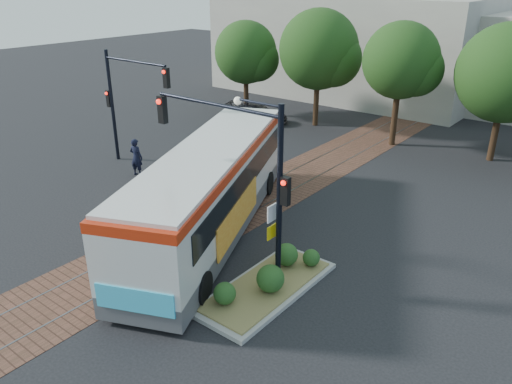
{
  "coord_description": "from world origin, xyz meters",
  "views": [
    {
      "loc": [
        13.05,
        -12.0,
        9.49
      ],
      "look_at": [
        1.8,
        2.24,
        1.6
      ],
      "focal_mm": 35.0,
      "sensor_mm": 36.0,
      "label": 1
    }
  ],
  "objects_px": {
    "traffic_island": "(269,280)",
    "officer": "(136,157)",
    "city_bus": "(212,185)",
    "signal_pole_left": "(124,93)",
    "signal_pole_main": "(247,164)",
    "parked_car": "(256,113)"
  },
  "relations": [
    {
      "from": "traffic_island",
      "to": "officer",
      "type": "height_order",
      "value": "officer"
    },
    {
      "from": "city_bus",
      "to": "signal_pole_left",
      "type": "height_order",
      "value": "signal_pole_left"
    },
    {
      "from": "signal_pole_left",
      "to": "officer",
      "type": "distance_m",
      "value": 3.48
    },
    {
      "from": "signal_pole_main",
      "to": "city_bus",
      "type": "bearing_deg",
      "value": 150.87
    },
    {
      "from": "officer",
      "to": "signal_pole_main",
      "type": "bearing_deg",
      "value": 147.36
    },
    {
      "from": "signal_pole_main",
      "to": "parked_car",
      "type": "bearing_deg",
      "value": 127.48
    },
    {
      "from": "signal_pole_main",
      "to": "signal_pole_left",
      "type": "bearing_deg",
      "value": 158.55
    },
    {
      "from": "city_bus",
      "to": "signal_pole_main",
      "type": "xyz_separation_m",
      "value": [
        3.31,
        -1.85,
        2.19
      ]
    },
    {
      "from": "officer",
      "to": "parked_car",
      "type": "relative_size",
      "value": 0.44
    },
    {
      "from": "signal_pole_main",
      "to": "parked_car",
      "type": "relative_size",
      "value": 1.36
    },
    {
      "from": "city_bus",
      "to": "parked_car",
      "type": "bearing_deg",
      "value": 98.45
    },
    {
      "from": "city_bus",
      "to": "parked_car",
      "type": "height_order",
      "value": "city_bus"
    },
    {
      "from": "traffic_island",
      "to": "parked_car",
      "type": "bearing_deg",
      "value": 129.46
    },
    {
      "from": "officer",
      "to": "city_bus",
      "type": "bearing_deg",
      "value": 151.87
    },
    {
      "from": "city_bus",
      "to": "traffic_island",
      "type": "xyz_separation_m",
      "value": [
        4.27,
        -1.94,
        -1.63
      ]
    },
    {
      "from": "city_bus",
      "to": "officer",
      "type": "bearing_deg",
      "value": 140.56
    },
    {
      "from": "parked_car",
      "to": "signal_pole_main",
      "type": "bearing_deg",
      "value": -160.83
    },
    {
      "from": "signal_pole_main",
      "to": "officer",
      "type": "height_order",
      "value": "signal_pole_main"
    },
    {
      "from": "city_bus",
      "to": "signal_pole_main",
      "type": "distance_m",
      "value": 4.38
    },
    {
      "from": "signal_pole_left",
      "to": "officer",
      "type": "relative_size",
      "value": 3.06
    },
    {
      "from": "city_bus",
      "to": "officer",
      "type": "distance_m",
      "value": 7.55
    },
    {
      "from": "traffic_island",
      "to": "officer",
      "type": "distance_m",
      "value": 12.16
    }
  ]
}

